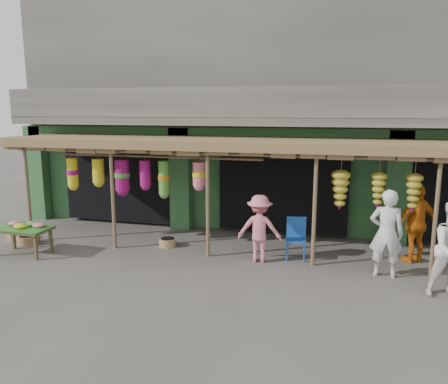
% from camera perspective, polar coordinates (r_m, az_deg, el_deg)
% --- Properties ---
extents(ground, '(80.00, 80.00, 0.00)m').
position_cam_1_polar(ground, '(10.64, 6.08, -8.64)').
color(ground, '#514C47').
rests_on(ground, ground).
extents(building, '(16.40, 6.80, 7.00)m').
position_cam_1_polar(building, '(14.87, 9.18, 10.04)').
color(building, gray).
rests_on(building, ground).
extents(awning, '(14.00, 2.70, 2.79)m').
position_cam_1_polar(awning, '(10.89, 6.32, 5.70)').
color(awning, brown).
rests_on(awning, ground).
extents(flower_table, '(1.36, 0.81, 0.81)m').
position_cam_1_polar(flower_table, '(11.77, -24.65, -4.36)').
color(flower_table, brown).
rests_on(flower_table, ground).
extents(blue_chair, '(0.50, 0.51, 0.98)m').
position_cam_1_polar(blue_chair, '(10.64, 9.40, -5.63)').
color(blue_chair, '#1A50AD').
rests_on(blue_chair, ground).
extents(basket_left, '(0.68, 0.68, 0.22)m').
position_cam_1_polar(basket_left, '(13.35, -25.40, -5.12)').
color(basket_left, olive).
rests_on(basket_left, ground).
extents(basket_mid, '(0.62, 0.62, 0.21)m').
position_cam_1_polar(basket_mid, '(12.80, -24.19, -5.69)').
color(basket_mid, '#926741').
rests_on(basket_mid, ground).
extents(basket_right, '(0.58, 0.58, 0.21)m').
position_cam_1_polar(basket_right, '(11.56, -7.35, -6.54)').
color(basket_right, olive).
rests_on(basket_right, ground).
extents(person_front, '(0.72, 0.50, 1.90)m').
position_cam_1_polar(person_front, '(9.87, 20.45, -5.07)').
color(person_front, silver).
rests_on(person_front, ground).
extents(person_vendor, '(1.15, 1.01, 1.86)m').
position_cam_1_polar(person_vendor, '(11.04, 23.84, -3.75)').
color(person_vendor, orange).
rests_on(person_vendor, ground).
extents(person_shopper, '(1.06, 0.66, 1.59)m').
position_cam_1_polar(person_shopper, '(10.21, 4.66, -4.78)').
color(person_shopper, pink).
rests_on(person_shopper, ground).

